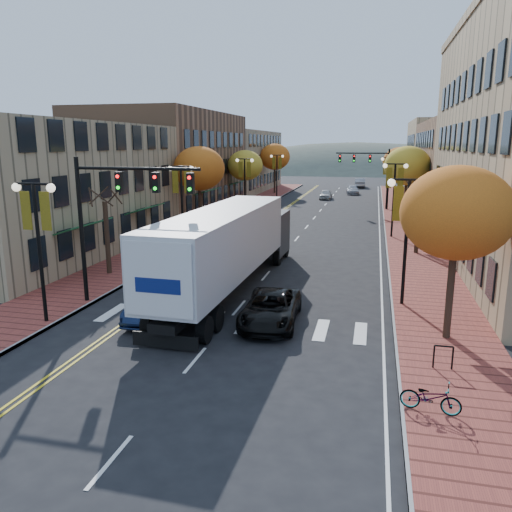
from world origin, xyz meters
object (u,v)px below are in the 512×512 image
Objects in this scene: navy_sedan at (156,303)px; black_suv at (271,309)px; bicycle at (431,397)px; semi_truck at (231,242)px.

navy_sedan is 5.11m from black_suv.
navy_sedan is at bearing 72.19° from bicycle.
navy_sedan is 0.86× the size of black_suv.
black_suv reaches higher than bicycle.
semi_truck is at bearing 49.68° from bicycle.
bicycle is at bearing -48.85° from semi_truck.
semi_truck is 3.58× the size of black_suv.
black_suv is 2.94× the size of bicycle.
bicycle is (8.97, -10.79, -1.98)m from semi_truck.
navy_sedan is at bearing -110.64° from semi_truck.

